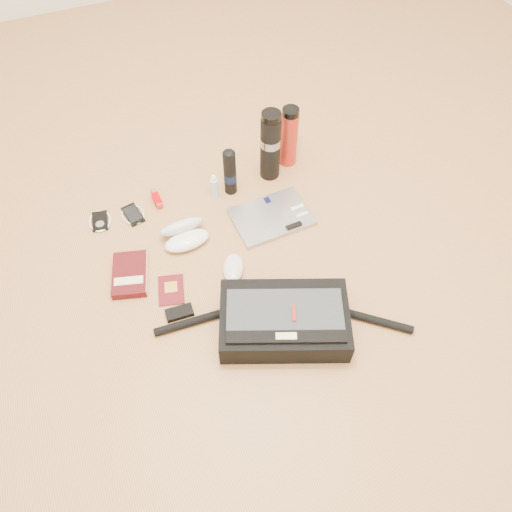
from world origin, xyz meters
name	(u,v)px	position (x,y,z in m)	size (l,w,h in m)	color
ground	(247,278)	(0.00, 0.00, 0.00)	(4.00, 4.00, 0.00)	#B77F4C
messenger_bag	(283,320)	(0.04, -0.22, 0.05)	(0.78, 0.38, 0.11)	black
laptop	(272,217)	(0.18, 0.21, 0.01)	(0.29, 0.21, 0.03)	#A6A6A8
book	(130,275)	(-0.37, 0.15, 0.02)	(0.16, 0.20, 0.03)	#430B0E
passport	(171,290)	(-0.26, 0.05, 0.00)	(0.11, 0.14, 0.01)	#540D15
mouse	(233,268)	(-0.03, 0.04, 0.02)	(0.11, 0.14, 0.04)	silver
sunglasses_case	(184,234)	(-0.15, 0.24, 0.03)	(0.17, 0.15, 0.10)	white
ipod	(100,221)	(-0.42, 0.43, 0.01)	(0.09, 0.10, 0.01)	black
phone	(133,215)	(-0.30, 0.42, 0.01)	(0.10, 0.11, 0.01)	black
inhaler	(156,198)	(-0.20, 0.46, 0.01)	(0.03, 0.10, 0.03)	#BA0007
spray_bottle	(214,187)	(0.02, 0.40, 0.05)	(0.03, 0.03, 0.11)	#B2DAF8
aerosol_can	(230,172)	(0.09, 0.40, 0.10)	(0.06, 0.06, 0.21)	black
thermos_black	(270,145)	(0.26, 0.43, 0.15)	(0.10, 0.10, 0.30)	black
thermos_red	(289,137)	(0.36, 0.47, 0.13)	(0.09, 0.09, 0.26)	#AE281A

